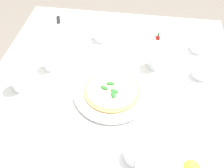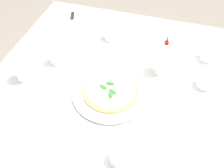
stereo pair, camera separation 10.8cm
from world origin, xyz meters
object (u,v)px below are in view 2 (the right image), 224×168
object	(u,v)px
coffee_cup_far_right	(208,55)
hot_sauce_bottle	(166,45)
pizza	(110,90)
water_glass_right_edge	(56,54)
dinner_knife	(72,21)
water_glass_far_left	(22,69)
napkin_folded	(72,23)
water_glass_near_left	(160,61)
pepper_shaker	(165,43)
coffee_cup_left_edge	(111,35)
coffee_cup_center_back	(120,157)
pizza_plate	(111,92)
salt_shaker	(167,51)
coffee_cup_back_corner	(206,81)

from	to	relation	value
coffee_cup_far_right	hot_sauce_bottle	world-z (taller)	hot_sauce_bottle
pizza	water_glass_right_edge	xyz separation A→B (m)	(-0.12, -0.30, 0.02)
dinner_knife	hot_sauce_bottle	distance (m)	0.53
water_glass_far_left	dinner_knife	xyz separation A→B (m)	(-0.44, 0.05, -0.03)
napkin_folded	water_glass_near_left	bearing A→B (deg)	53.34
pepper_shaker	water_glass_near_left	bearing A→B (deg)	0.48
coffee_cup_left_edge	coffee_cup_center_back	xyz separation A→B (m)	(0.63, 0.22, -0.00)
coffee_cup_left_edge	pepper_shaker	bearing A→B (deg)	93.73
pizza_plate	pizza	size ratio (longest dim) A/B	1.37
hot_sauce_bottle	salt_shaker	xyz separation A→B (m)	(0.03, 0.01, -0.01)
water_glass_near_left	salt_shaker	size ratio (longest dim) A/B	2.20
pepper_shaker	coffee_cup_left_edge	bearing A→B (deg)	-86.27
water_glass_right_edge	coffee_cup_back_corner	bearing A→B (deg)	93.26
coffee_cup_left_edge	coffee_cup_back_corner	distance (m)	0.52
pizza	coffee_cup_far_right	distance (m)	0.51
dinner_knife	hot_sauce_bottle	bearing A→B (deg)	63.49
pizza	coffee_cup_far_right	world-z (taller)	coffee_cup_far_right
pizza	salt_shaker	world-z (taller)	salt_shaker
napkin_folded	hot_sauce_bottle	size ratio (longest dim) A/B	2.94
salt_shaker	coffee_cup_center_back	bearing A→B (deg)	-6.86
coffee_cup_back_corner	water_glass_near_left	distance (m)	0.21
water_glass_right_edge	water_glass_near_left	size ratio (longest dim) A/B	0.81
napkin_folded	coffee_cup_far_right	bearing A→B (deg)	69.97
pizza	coffee_cup_back_corner	bearing A→B (deg)	112.85
pizza_plate	water_glass_near_left	bearing A→B (deg)	139.03
dinner_knife	salt_shaker	world-z (taller)	salt_shaker
pepper_shaker	water_glass_far_left	bearing A→B (deg)	-55.16
coffee_cup_back_corner	salt_shaker	distance (m)	0.25
pepper_shaker	napkin_folded	bearing A→B (deg)	-95.06
water_glass_near_left	pepper_shaker	bearing A→B (deg)	-179.52
water_glass_near_left	pizza_plate	bearing A→B (deg)	-40.97
coffee_cup_left_edge	water_glass_far_left	size ratio (longest dim) A/B	1.07
water_glass_far_left	salt_shaker	distance (m)	0.68
dinner_knife	hot_sauce_bottle	world-z (taller)	hot_sauce_bottle
water_glass_far_left	dinner_knife	world-z (taller)	water_glass_far_left
coffee_cup_left_edge	hot_sauce_bottle	bearing A→B (deg)	87.97
water_glass_near_left	hot_sauce_bottle	world-z (taller)	water_glass_near_left
coffee_cup_back_corner	salt_shaker	size ratio (longest dim) A/B	2.35
dinner_knife	coffee_cup_left_edge	bearing A→B (deg)	57.10
water_glass_far_left	napkin_folded	size ratio (longest dim) A/B	0.51
napkin_folded	pepper_shaker	world-z (taller)	pepper_shaker
pizza	dinner_knife	distance (m)	0.54
coffee_cup_center_back	pepper_shaker	distance (m)	0.65
coffee_cup_far_right	water_glass_far_left	distance (m)	0.85
coffee_cup_far_right	water_glass_far_left	world-z (taller)	water_glass_far_left
water_glass_right_edge	hot_sauce_bottle	size ratio (longest dim) A/B	1.21
napkin_folded	dinner_knife	xyz separation A→B (m)	(0.00, 0.00, 0.01)
pizza_plate	water_glass_right_edge	world-z (taller)	water_glass_right_edge
water_glass_far_left	water_glass_near_left	xyz separation A→B (m)	(-0.22, 0.57, 0.00)
coffee_cup_left_edge	pepper_shaker	distance (m)	0.28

